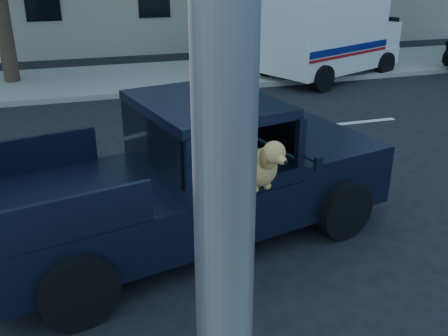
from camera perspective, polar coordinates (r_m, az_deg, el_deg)
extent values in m
plane|color=black|center=(7.50, 3.44, -5.07)|extent=(120.00, 120.00, 0.00)
cube|color=gray|center=(15.93, -8.48, 10.21)|extent=(60.00, 4.00, 0.15)
cylinder|color=#332619|center=(15.90, -24.16, 16.30)|extent=(0.44, 0.44, 4.40)
cylinder|color=#332619|center=(17.47, 8.11, 18.40)|extent=(0.44, 0.44, 4.40)
cube|color=black|center=(6.61, -3.94, -2.91)|extent=(5.59, 3.13, 0.67)
cube|color=black|center=(7.40, 9.13, 3.20)|extent=(1.93, 2.31, 0.16)
cube|color=black|center=(6.30, -2.15, 7.36)|extent=(1.96, 2.24, 0.12)
cube|color=black|center=(6.81, 4.04, 5.40)|extent=(0.63, 1.76, 0.57)
cube|color=black|center=(6.37, 1.53, -2.01)|extent=(0.67, 0.67, 0.39)
cube|color=black|center=(5.91, 10.74, 0.50)|extent=(0.11, 0.07, 0.16)
cube|color=silver|center=(16.34, 12.05, 12.13)|extent=(4.95, 3.67, 0.54)
cube|color=silver|center=(15.84, 11.38, 15.80)|extent=(4.16, 3.33, 1.61)
cube|color=silver|center=(17.67, 15.87, 14.68)|extent=(1.68, 2.21, 0.75)
cube|color=#0B1455|center=(15.31, 14.30, 13.07)|extent=(3.36, 1.47, 0.19)
cube|color=#9E0F0F|center=(15.34, 14.24, 12.44)|extent=(3.36, 1.47, 0.08)
cube|color=yellow|center=(2.44, -1.02, -8.28)|extent=(0.18, 0.03, 0.44)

